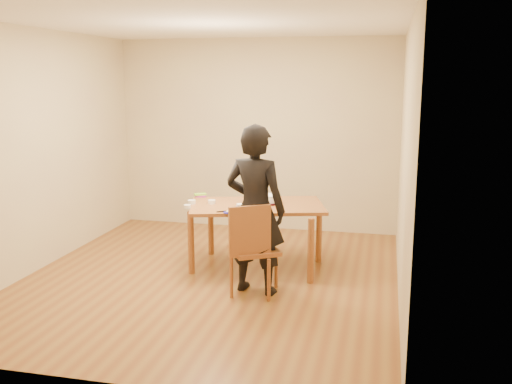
% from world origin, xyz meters
% --- Properties ---
extents(room_shell, '(4.00, 4.50, 2.70)m').
position_xyz_m(room_shell, '(0.00, 0.34, 1.35)').
color(room_shell, brown).
rests_on(room_shell, ground).
extents(dining_table, '(1.67, 1.25, 0.04)m').
position_xyz_m(dining_table, '(0.42, 0.47, 0.73)').
color(dining_table, brown).
rests_on(dining_table, floor).
extents(dining_chair, '(0.61, 0.61, 0.04)m').
position_xyz_m(dining_chair, '(0.57, -0.30, 0.45)').
color(dining_chair, brown).
rests_on(dining_chair, floor).
extents(cake_plate, '(0.26, 0.26, 0.02)m').
position_xyz_m(cake_plate, '(0.56, 0.56, 0.76)').
color(cake_plate, '#BD0C39').
rests_on(cake_plate, dining_table).
extents(cake, '(0.22, 0.22, 0.07)m').
position_xyz_m(cake, '(0.56, 0.56, 0.80)').
color(cake, white).
rests_on(cake, cake_plate).
extents(frosting_dome, '(0.21, 0.21, 0.03)m').
position_xyz_m(frosting_dome, '(0.56, 0.56, 0.85)').
color(frosting_dome, white).
rests_on(frosting_dome, cake).
extents(frosting_tub, '(0.08, 0.08, 0.07)m').
position_xyz_m(frosting_tub, '(0.31, 0.13, 0.79)').
color(frosting_tub, white).
rests_on(frosting_tub, dining_table).
extents(frosting_lid, '(0.10, 0.10, 0.01)m').
position_xyz_m(frosting_lid, '(0.21, -0.00, 0.75)').
color(frosting_lid, '#1D189C').
rests_on(frosting_lid, dining_table).
extents(frosting_dollop, '(0.04, 0.04, 0.02)m').
position_xyz_m(frosting_dollop, '(0.21, -0.00, 0.77)').
color(frosting_dollop, white).
rests_on(frosting_dollop, frosting_lid).
extents(ramekin_green, '(0.08, 0.08, 0.04)m').
position_xyz_m(ramekin_green, '(-0.28, 0.11, 0.77)').
color(ramekin_green, white).
rests_on(ramekin_green, dining_table).
extents(ramekin_yellow, '(0.09, 0.09, 0.04)m').
position_xyz_m(ramekin_yellow, '(-0.09, 0.39, 0.77)').
color(ramekin_yellow, white).
rests_on(ramekin_yellow, dining_table).
extents(ramekin_multi, '(0.09, 0.09, 0.04)m').
position_xyz_m(ramekin_multi, '(-0.31, 0.33, 0.77)').
color(ramekin_multi, white).
rests_on(ramekin_multi, dining_table).
extents(candy_box_pink, '(0.14, 0.10, 0.02)m').
position_xyz_m(candy_box_pink, '(-0.33, 0.72, 0.76)').
color(candy_box_pink, '#CA2F9F').
rests_on(candy_box_pink, dining_table).
extents(candy_box_green, '(0.16, 0.13, 0.02)m').
position_xyz_m(candy_box_green, '(-0.34, 0.72, 0.78)').
color(candy_box_green, green).
rests_on(candy_box_green, candy_box_pink).
extents(spatula, '(0.16, 0.11, 0.01)m').
position_xyz_m(spatula, '(0.16, 0.04, 0.75)').
color(spatula, black).
rests_on(spatula, dining_table).
extents(person, '(0.69, 0.52, 1.72)m').
position_xyz_m(person, '(0.57, -0.26, 0.86)').
color(person, black).
rests_on(person, floor).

